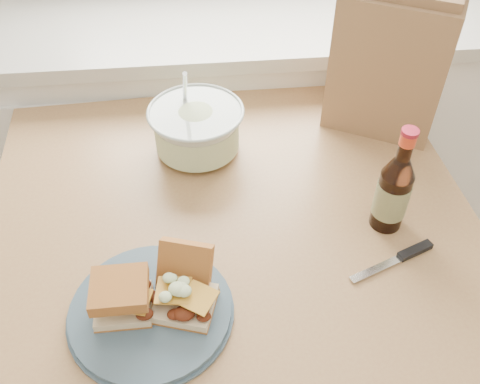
{
  "coord_description": "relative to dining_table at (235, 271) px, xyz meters",
  "views": [
    {
      "loc": [
        -0.21,
        0.2,
        1.65
      ],
      "look_at": [
        -0.14,
        0.93,
        0.92
      ],
      "focal_mm": 40.0,
      "sensor_mm": 36.0,
      "label": 1
    }
  ],
  "objects": [
    {
      "name": "paper_bag",
      "position": [
        0.39,
        0.34,
        0.29
      ],
      "size": [
        0.3,
        0.26,
        0.33
      ],
      "primitive_type": "cube",
      "rotation": [
        0.0,
        0.0,
        -0.48
      ],
      "color": "#936D47",
      "rests_on": "dining_table"
    },
    {
      "name": "knife",
      "position": [
        0.32,
        -0.09,
        0.13
      ],
      "size": [
        0.18,
        0.09,
        0.01
      ],
      "rotation": [
        0.0,
        0.0,
        0.38
      ],
      "color": "silver",
      "rests_on": "dining_table"
    },
    {
      "name": "cabinet_run",
      "position": [
        0.15,
        0.8,
        -0.24
      ],
      "size": [
        2.5,
        0.64,
        0.94
      ],
      "color": "white",
      "rests_on": "ground"
    },
    {
      "name": "beer_bottle",
      "position": [
        0.31,
        -0.0,
        0.21
      ],
      "size": [
        0.07,
        0.07,
        0.24
      ],
      "rotation": [
        0.0,
        0.0,
        0.31
      ],
      "color": "black",
      "rests_on": "dining_table"
    },
    {
      "name": "sandwich_left",
      "position": [
        -0.21,
        -0.17,
        0.18
      ],
      "size": [
        0.1,
        0.09,
        0.07
      ],
      "rotation": [
        0.0,
        0.0,
        0.01
      ],
      "color": "beige",
      "rests_on": "plate"
    },
    {
      "name": "sandwich_right",
      "position": [
        -0.1,
        -0.15,
        0.17
      ],
      "size": [
        0.12,
        0.16,
        0.09
      ],
      "rotation": [
        0.0,
        0.0,
        -0.3
      ],
      "color": "beige",
      "rests_on": "plate"
    },
    {
      "name": "dining_table",
      "position": [
        0.0,
        0.0,
        0.0
      ],
      "size": [
        1.06,
        1.06,
        0.84
      ],
      "rotation": [
        0.0,
        0.0,
        0.05
      ],
      "color": "#A7814F",
      "rests_on": "ground"
    },
    {
      "name": "coleslaw_bowl",
      "position": [
        -0.06,
        0.27,
        0.18
      ],
      "size": [
        0.22,
        0.22,
        0.22
      ],
      "color": "#B1BFB8",
      "rests_on": "dining_table"
    },
    {
      "name": "plate",
      "position": [
        -0.16,
        -0.17,
        0.13
      ],
      "size": [
        0.28,
        0.28,
        0.02
      ],
      "primitive_type": "cylinder",
      "color": "#3F5667",
      "rests_on": "dining_table"
    }
  ]
}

